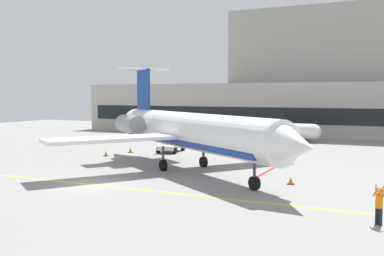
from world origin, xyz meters
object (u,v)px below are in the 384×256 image
pushback_tractor (211,137)px  marshaller (379,205)px  baggage_tug (172,143)px  fuel_tank (292,131)px  regional_jet (187,131)px

pushback_tractor → marshaller: size_ratio=1.96×
baggage_tug → marshaller: 29.97m
baggage_tug → pushback_tractor: (0.70, 8.93, -0.01)m
baggage_tug → pushback_tractor: size_ratio=1.10×
pushback_tractor → fuel_tank: size_ratio=0.51×
fuel_tank → marshaller: bearing=-70.7°
pushback_tractor → regional_jet: bearing=-72.3°
regional_jet → marshaller: regional_jet is taller
regional_jet → pushback_tractor: (-6.11, 19.11, -2.33)m
baggage_tug → marshaller: baggage_tug is taller
fuel_tank → marshaller: 38.20m
regional_jet → pushback_tractor: regional_jet is taller
fuel_tank → pushback_tractor: bearing=-142.1°
baggage_tug → pushback_tractor: bearing=85.5°
regional_jet → baggage_tug: 12.47m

